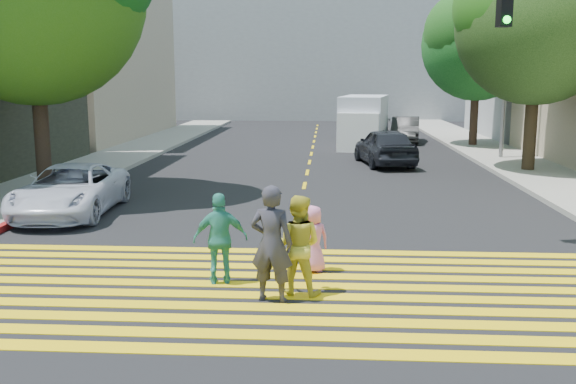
# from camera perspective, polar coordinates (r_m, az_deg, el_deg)

# --- Properties ---
(ground) EXTENTS (120.00, 120.00, 0.00)m
(ground) POSITION_cam_1_polar(r_m,az_deg,el_deg) (9.85, -1.09, -11.17)
(ground) COLOR black
(sidewalk_left) EXTENTS (3.00, 40.00, 0.15)m
(sidewalk_left) POSITION_cam_1_polar(r_m,az_deg,el_deg) (32.68, -12.97, 3.77)
(sidewalk_left) COLOR gray
(sidewalk_left) RESTS_ON ground
(sidewalk_right) EXTENTS (3.00, 60.00, 0.15)m
(sidewalk_right) POSITION_cam_1_polar(r_m,az_deg,el_deg) (25.60, 21.12, 1.62)
(sidewalk_right) COLOR gray
(sidewalk_right) RESTS_ON ground
(curb_red) EXTENTS (0.20, 8.00, 0.16)m
(curb_red) POSITION_cam_1_polar(r_m,az_deg,el_deg) (17.33, -22.78, -2.30)
(curb_red) COLOR maroon
(curb_red) RESTS_ON ground
(crosswalk) EXTENTS (13.40, 5.30, 0.01)m
(crosswalk) POSITION_cam_1_polar(r_m,az_deg,el_deg) (11.04, -0.56, -8.73)
(crosswalk) COLOR yellow
(crosswalk) RESTS_ON ground
(lane_line) EXTENTS (0.12, 34.40, 0.01)m
(lane_line) POSITION_cam_1_polar(r_m,az_deg,el_deg) (31.86, 2.16, 3.73)
(lane_line) COLOR yellow
(lane_line) RESTS_ON ground
(building_left_tan) EXTENTS (12.00, 16.00, 10.00)m
(building_left_tan) POSITION_cam_1_polar(r_m,az_deg,el_deg) (40.77, -21.18, 11.51)
(building_left_tan) COLOR tan
(building_left_tan) RESTS_ON ground
(building_right_grey) EXTENTS (10.00, 10.00, 10.00)m
(building_right_grey) POSITION_cam_1_polar(r_m,az_deg,el_deg) (41.68, 24.00, 11.28)
(building_right_grey) COLOR gray
(building_right_grey) RESTS_ON ground
(backdrop_block) EXTENTS (30.00, 8.00, 12.00)m
(backdrop_block) POSITION_cam_1_polar(r_m,az_deg,el_deg) (57.20, 2.84, 12.60)
(backdrop_block) COLOR gray
(backdrop_block) RESTS_ON ground
(tree_right_near) EXTENTS (6.52, 5.93, 8.60)m
(tree_right_near) POSITION_cam_1_polar(r_m,az_deg,el_deg) (25.79, 21.49, 14.47)
(tree_right_near) COLOR black
(tree_right_near) RESTS_ON ground
(tree_right_far) EXTENTS (7.37, 7.37, 8.12)m
(tree_right_far) POSITION_cam_1_polar(r_m,az_deg,el_deg) (34.40, 16.60, 12.94)
(tree_right_far) COLOR #2D1F19
(tree_right_far) RESTS_ON ground
(pedestrian_man) EXTENTS (0.77, 0.58, 1.91)m
(pedestrian_man) POSITION_cam_1_polar(r_m,az_deg,el_deg) (10.31, -1.47, -4.61)
(pedestrian_man) COLOR #2E2D37
(pedestrian_man) RESTS_ON ground
(pedestrian_woman) EXTENTS (0.93, 0.79, 1.68)m
(pedestrian_woman) POSITION_cam_1_polar(r_m,az_deg,el_deg) (10.67, 0.86, -4.73)
(pedestrian_woman) COLOR gold
(pedestrian_woman) RESTS_ON ground
(pedestrian_child) EXTENTS (0.72, 0.60, 1.26)m
(pedestrian_child) POSITION_cam_1_polar(r_m,az_deg,el_deg) (11.91, 2.22, -4.20)
(pedestrian_child) COLOR pink
(pedestrian_child) RESTS_ON ground
(pedestrian_extra) EXTENTS (1.01, 0.57, 1.62)m
(pedestrian_extra) POSITION_cam_1_polar(r_m,az_deg,el_deg) (11.26, -6.02, -4.16)
(pedestrian_extra) COLOR teal
(pedestrian_extra) RESTS_ON ground
(white_sedan) EXTENTS (2.43, 4.82, 1.31)m
(white_sedan) POSITION_cam_1_polar(r_m,az_deg,el_deg) (17.82, -18.76, 0.17)
(white_sedan) COLOR silver
(white_sedan) RESTS_ON ground
(dark_car_near) EXTENTS (2.56, 4.77, 1.54)m
(dark_car_near) POSITION_cam_1_polar(r_m,az_deg,el_deg) (26.69, 8.61, 4.02)
(dark_car_near) COLOR black
(dark_car_near) RESTS_ON ground
(silver_car) EXTENTS (2.62, 4.99, 1.38)m
(silver_car) POSITION_cam_1_polar(r_m,az_deg,el_deg) (38.00, 7.00, 5.75)
(silver_car) COLOR #ABABAB
(silver_car) RESTS_ON ground
(dark_car_parked) EXTENTS (2.06, 4.44, 1.41)m
(dark_car_parked) POSITION_cam_1_polar(r_m,az_deg,el_deg) (36.38, 10.39, 5.49)
(dark_car_parked) COLOR #262627
(dark_car_parked) RESTS_ON ground
(white_van) EXTENTS (2.92, 5.82, 2.62)m
(white_van) POSITION_cam_1_polar(r_m,az_deg,el_deg) (33.40, 6.72, 6.11)
(white_van) COLOR silver
(white_van) RESTS_ON ground
(street_lamp) EXTENTS (2.10, 0.65, 9.34)m
(street_lamp) POSITION_cam_1_polar(r_m,az_deg,el_deg) (29.19, 18.61, 13.16)
(street_lamp) COLOR gray
(street_lamp) RESTS_ON ground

